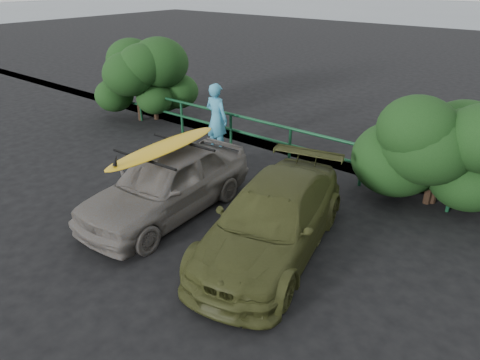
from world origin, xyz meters
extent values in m
plane|color=black|center=(0.00, 0.00, 0.00)|extent=(80.00, 80.00, 0.00)
imported|color=slate|center=(0.36, 1.29, 0.69)|extent=(1.87, 4.16, 1.39)
imported|color=#3E421D|center=(2.84, 1.53, 0.63)|extent=(2.69, 4.63, 1.26)
imported|color=#409CC1|center=(-1.07, 4.47, 0.98)|extent=(0.73, 0.49, 1.97)
ellipsoid|color=gold|center=(0.36, 1.29, 1.49)|extent=(0.77, 2.95, 0.09)
camera|label=1|loc=(6.47, -3.96, 4.61)|focal=32.00mm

